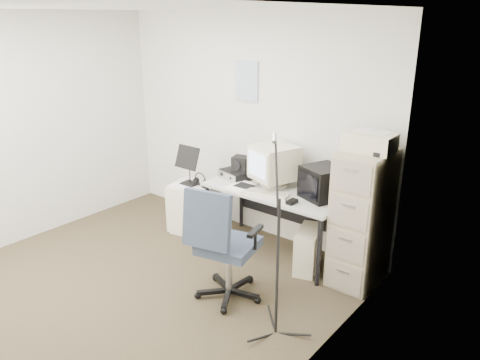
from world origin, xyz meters
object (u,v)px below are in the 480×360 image
Objects in this scene: filing_cabinet at (362,218)px; desk at (275,221)px; office_chair at (229,243)px; side_cart at (195,208)px.

filing_cabinet is 0.87× the size of desk.
office_chair is 1.78× the size of side_cart.
filing_cabinet reaches higher than desk.
office_chair is at bearing -80.69° from desk.
desk is 0.99m from office_chair.
office_chair is at bearing -128.74° from filing_cabinet.
side_cart is at bearing -174.33° from filing_cabinet.
desk is 1.04m from side_cart.
side_cart is at bearing 133.45° from office_chair.
side_cart is (-1.98, -0.20, -0.35)m from filing_cabinet.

